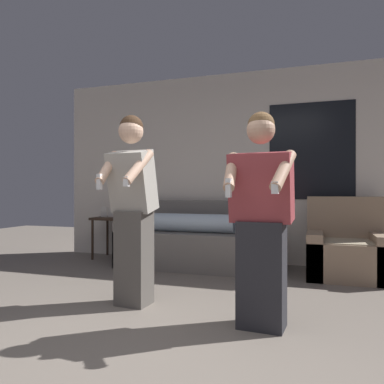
{
  "coord_description": "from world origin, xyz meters",
  "views": [
    {
      "loc": [
        1.06,
        -1.9,
        1.01
      ],
      "look_at": [
        0.1,
        1.0,
        1.0
      ],
      "focal_mm": 35.0,
      "sensor_mm": 36.0,
      "label": 1
    }
  ],
  "objects": [
    {
      "name": "wall_back",
      "position": [
        0.02,
        3.39,
        1.35
      ],
      "size": [
        5.47,
        0.07,
        2.7
      ],
      "color": "silver",
      "rests_on": "ground_plane"
    },
    {
      "name": "couch",
      "position": [
        -0.46,
        2.9,
        0.32
      ],
      "size": [
        2.01,
        0.9,
        0.88
      ],
      "color": "slate",
      "rests_on": "ground_plane"
    },
    {
      "name": "ground_plane",
      "position": [
        0.0,
        0.0,
        0.0
      ],
      "size": [
        14.0,
        14.0,
        0.0
      ],
      "primitive_type": "plane",
      "color": "slate"
    },
    {
      "name": "person_left",
      "position": [
        -0.48,
        1.08,
        0.87
      ],
      "size": [
        0.44,
        0.52,
        1.68
      ],
      "color": "#56514C",
      "rests_on": "ground_plane"
    },
    {
      "name": "side_table",
      "position": [
        -1.86,
        3.09,
        0.53
      ],
      "size": [
        0.48,
        0.5,
        0.77
      ],
      "color": "#332319",
      "rests_on": "ground_plane"
    },
    {
      "name": "armchair",
      "position": [
        1.41,
        2.85,
        0.31
      ],
      "size": [
        0.89,
        0.8,
        0.94
      ],
      "color": "#937A60",
      "rests_on": "ground_plane"
    },
    {
      "name": "person_right",
      "position": [
        0.68,
        0.87,
        0.79
      ],
      "size": [
        0.51,
        0.51,
        1.59
      ],
      "color": "#28282D",
      "rests_on": "ground_plane"
    }
  ]
}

